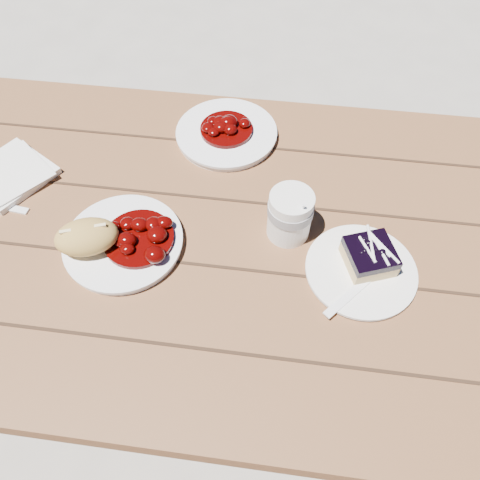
# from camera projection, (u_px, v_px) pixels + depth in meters

# --- Properties ---
(ground) EXTENTS (60.00, 60.00, 0.00)m
(ground) POSITION_uv_depth(u_px,v_px,m) (193.00, 363.00, 1.53)
(ground) COLOR gray
(ground) RESTS_ON ground
(picnic_table) EXTENTS (2.00, 1.55, 0.75)m
(picnic_table) POSITION_uv_depth(u_px,v_px,m) (171.00, 269.00, 1.04)
(picnic_table) COLOR brown
(picnic_table) RESTS_ON ground
(main_plate) EXTENTS (0.22, 0.22, 0.02)m
(main_plate) POSITION_uv_depth(u_px,v_px,m) (124.00, 243.00, 0.88)
(main_plate) COLOR white
(main_plate) RESTS_ON picnic_table
(goulash_stew) EXTENTS (0.13, 0.13, 0.04)m
(goulash_stew) POSITION_uv_depth(u_px,v_px,m) (137.00, 234.00, 0.86)
(goulash_stew) COLOR #440302
(goulash_stew) RESTS_ON main_plate
(bread_roll) EXTENTS (0.13, 0.11, 0.06)m
(bread_roll) POSITION_uv_depth(u_px,v_px,m) (87.00, 237.00, 0.84)
(bread_roll) COLOR tan
(bread_roll) RESTS_ON main_plate
(dessert_plate) EXTENTS (0.20, 0.20, 0.01)m
(dessert_plate) POSITION_uv_depth(u_px,v_px,m) (361.00, 271.00, 0.85)
(dessert_plate) COLOR white
(dessert_plate) RESTS_ON picnic_table
(blueberry_cake) EXTENTS (0.10, 0.10, 0.05)m
(blueberry_cake) POSITION_uv_depth(u_px,v_px,m) (369.00, 256.00, 0.83)
(blueberry_cake) COLOR tan
(blueberry_cake) RESTS_ON dessert_plate
(fork_dessert) EXTENTS (0.12, 0.14, 0.00)m
(fork_dessert) POSITION_uv_depth(u_px,v_px,m) (351.00, 294.00, 0.81)
(fork_dessert) COLOR white
(fork_dessert) RESTS_ON dessert_plate
(coffee_cup) EXTENTS (0.08, 0.08, 0.10)m
(coffee_cup) POSITION_uv_depth(u_px,v_px,m) (290.00, 215.00, 0.86)
(coffee_cup) COLOR white
(coffee_cup) RESTS_ON picnic_table
(napkin_stack) EXTENTS (0.21, 0.21, 0.01)m
(napkin_stack) POSITION_uv_depth(u_px,v_px,m) (10.00, 175.00, 0.98)
(napkin_stack) COLOR white
(napkin_stack) RESTS_ON picnic_table
(second_plate) EXTENTS (0.22, 0.22, 0.02)m
(second_plate) POSITION_uv_depth(u_px,v_px,m) (227.00, 134.00, 1.05)
(second_plate) COLOR white
(second_plate) RESTS_ON picnic_table
(second_stew) EXTENTS (0.12, 0.12, 0.04)m
(second_stew) POSITION_uv_depth(u_px,v_px,m) (226.00, 124.00, 1.03)
(second_stew) COLOR #440302
(second_stew) RESTS_ON second_plate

